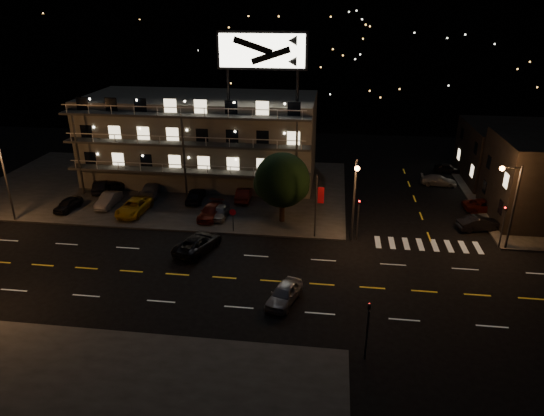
# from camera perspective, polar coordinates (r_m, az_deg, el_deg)

# --- Properties ---
(ground) EXTENTS (140.00, 140.00, 0.00)m
(ground) POSITION_cam_1_polar(r_m,az_deg,el_deg) (40.07, -2.81, -8.38)
(ground) COLOR black
(ground) RESTS_ON ground
(curb_nw) EXTENTS (44.00, 24.00, 0.15)m
(curb_nw) POSITION_cam_1_polar(r_m,az_deg,el_deg) (61.01, -12.56, 2.49)
(curb_nw) COLOR #31312F
(curb_nw) RESTS_ON ground
(curb_ne) EXTENTS (16.00, 24.00, 0.15)m
(curb_ne) POSITION_cam_1_polar(r_m,az_deg,el_deg) (62.20, 29.24, 0.41)
(curb_ne) COLOR #31312F
(curb_ne) RESTS_ON ground
(motel) EXTENTS (28.00, 13.80, 18.10)m
(motel) POSITION_cam_1_polar(r_m,az_deg,el_deg) (61.77, -8.21, 8.19)
(motel) COLOR gray
(motel) RESTS_ON ground
(side_bldg_back) EXTENTS (14.06, 12.00, 7.00)m
(side_bldg_back) POSITION_cam_1_polar(r_m,az_deg,el_deg) (68.27, 27.53, 5.62)
(side_bldg_back) COLOR black
(side_bldg_back) RESTS_ON ground
(hill_backdrop) EXTENTS (120.00, 25.00, 24.00)m
(hill_backdrop) POSITION_cam_1_polar(r_m,az_deg,el_deg) (103.59, 0.60, 17.78)
(hill_backdrop) COLOR black
(hill_backdrop) RESTS_ON ground
(streetlight_nw) EXTENTS (0.44, 1.92, 8.00)m
(streetlight_nw) POSITION_cam_1_polar(r_m,az_deg,el_deg) (55.01, -29.09, 3.22)
(streetlight_nw) COLOR #2D2D30
(streetlight_nw) RESTS_ON ground
(streetlight_nc) EXTENTS (0.44, 1.92, 8.00)m
(streetlight_nc) POSITION_cam_1_polar(r_m,az_deg,el_deg) (44.56, 9.70, 1.76)
(streetlight_nc) COLOR #2D2D30
(streetlight_nc) RESTS_ON ground
(streetlight_ne) EXTENTS (1.92, 0.44, 8.00)m
(streetlight_ne) POSITION_cam_1_polar(r_m,az_deg,el_deg) (47.55, 26.31, 0.99)
(streetlight_ne) COLOR #2D2D30
(streetlight_ne) RESTS_ON ground
(signal_nw) EXTENTS (0.20, 0.27, 4.60)m
(signal_nw) POSITION_cam_1_polar(r_m,az_deg,el_deg) (46.01, 10.11, -0.81)
(signal_nw) COLOR #2D2D30
(signal_nw) RESTS_ON ground
(signal_sw) EXTENTS (0.20, 0.27, 4.60)m
(signal_sw) POSITION_cam_1_polar(r_m,az_deg,el_deg) (31.18, 11.18, -13.36)
(signal_sw) COLOR #2D2D30
(signal_sw) RESTS_ON ground
(signal_ne) EXTENTS (0.27, 0.20, 4.60)m
(signal_ne) POSITION_cam_1_polar(r_m,az_deg,el_deg) (48.53, 25.60, -1.53)
(signal_ne) COLOR #2D2D30
(signal_ne) RESTS_ON ground
(banner_north) EXTENTS (0.83, 0.16, 6.40)m
(banner_north) POSITION_cam_1_polar(r_m,az_deg,el_deg) (45.52, 5.27, 0.38)
(banner_north) COLOR #2D2D30
(banner_north) RESTS_ON ground
(stop_sign) EXTENTS (0.91, 0.11, 2.61)m
(stop_sign) POSITION_cam_1_polar(r_m,az_deg,el_deg) (47.27, -4.63, -0.98)
(stop_sign) COLOR #2D2D30
(stop_sign) RESTS_ON ground
(tree) EXTENTS (5.74, 5.53, 7.23)m
(tree) POSITION_cam_1_polar(r_m,az_deg,el_deg) (48.31, 1.16, 3.13)
(tree) COLOR black
(tree) RESTS_ON curb_nw
(lot_car_0) EXTENTS (1.96, 3.93, 1.29)m
(lot_car_0) POSITION_cam_1_polar(r_m,az_deg,el_deg) (56.87, -22.88, 0.43)
(lot_car_0) COLOR black
(lot_car_0) RESTS_ON curb_nw
(lot_car_1) EXTENTS (1.57, 4.29, 1.40)m
(lot_car_1) POSITION_cam_1_polar(r_m,az_deg,el_deg) (56.34, -18.69, 0.92)
(lot_car_1) COLOR gray
(lot_car_1) RESTS_ON curb_nw
(lot_car_2) EXTENTS (2.80, 5.43, 1.46)m
(lot_car_2) POSITION_cam_1_polar(r_m,az_deg,el_deg) (53.50, -15.95, 0.13)
(lot_car_2) COLOR gold
(lot_car_2) RESTS_ON curb_nw
(lot_car_3) EXTENTS (2.24, 4.67, 1.31)m
(lot_car_3) POSITION_cam_1_polar(r_m,az_deg,el_deg) (50.88, -7.24, -0.42)
(lot_car_3) COLOR #54140C
(lot_car_3) RESTS_ON curb_nw
(lot_car_4) EXTENTS (1.64, 3.77, 1.27)m
(lot_car_4) POSITION_cam_1_polar(r_m,az_deg,el_deg) (50.74, -6.13, -0.45)
(lot_car_4) COLOR gray
(lot_car_4) RESTS_ON curb_nw
(lot_car_5) EXTENTS (2.61, 4.43, 1.38)m
(lot_car_5) POSITION_cam_1_polar(r_m,az_deg,el_deg) (60.95, -19.49, 2.44)
(lot_car_5) COLOR black
(lot_car_5) RESTS_ON curb_nw
(lot_car_6) EXTENTS (2.60, 4.82, 1.28)m
(lot_car_6) POSITION_cam_1_polar(r_m,az_deg,el_deg) (60.58, -18.08, 2.46)
(lot_car_6) COLOR black
(lot_car_6) RESTS_ON curb_nw
(lot_car_7) EXTENTS (2.67, 5.17, 1.43)m
(lot_car_7) POSITION_cam_1_polar(r_m,az_deg,el_deg) (58.20, -14.03, 2.18)
(lot_car_7) COLOR gray
(lot_car_7) RESTS_ON curb_nw
(lot_car_8) EXTENTS (2.09, 4.49, 1.49)m
(lot_car_8) POSITION_cam_1_polar(r_m,az_deg,el_deg) (55.30, -9.01, 1.52)
(lot_car_8) COLOR black
(lot_car_8) RESTS_ON curb_nw
(lot_car_9) EXTENTS (1.77, 4.50, 1.46)m
(lot_car_9) POSITION_cam_1_polar(r_m,az_deg,el_deg) (55.03, -3.33, 1.65)
(lot_car_9) COLOR #54140C
(lot_car_9) RESTS_ON curb_nw
(side_car_0) EXTENTS (4.54, 2.59, 1.42)m
(side_car_0) POSITION_cam_1_polar(r_m,az_deg,el_deg) (52.20, 23.19, -1.69)
(side_car_0) COLOR black
(side_car_0) RESTS_ON ground
(side_car_1) EXTENTS (4.84, 2.74, 1.28)m
(side_car_1) POSITION_cam_1_polar(r_m,az_deg,el_deg) (57.32, 23.75, 0.29)
(side_car_1) COLOR #54140C
(side_car_1) RESTS_ON ground
(side_car_2) EXTENTS (4.53, 2.26, 1.27)m
(side_car_2) POSITION_cam_1_polar(r_m,az_deg,el_deg) (63.42, 19.02, 3.09)
(side_car_2) COLOR gray
(side_car_2) RESTS_ON ground
(side_car_3) EXTENTS (3.82, 2.16, 1.22)m
(side_car_3) POSITION_cam_1_polar(r_m,az_deg,el_deg) (68.78, 19.95, 4.44)
(side_car_3) COLOR black
(side_car_3) RESTS_ON ground
(road_car_east) EXTENTS (2.87, 4.54, 1.44)m
(road_car_east) POSITION_cam_1_polar(r_m,az_deg,el_deg) (36.91, 1.45, -10.04)
(road_car_east) COLOR gray
(road_car_east) RESTS_ON ground
(road_car_west) EXTENTS (4.06, 5.87, 1.49)m
(road_car_west) POSITION_cam_1_polar(r_m,az_deg,el_deg) (44.55, -8.70, -4.12)
(road_car_west) COLOR black
(road_car_west) RESTS_ON ground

